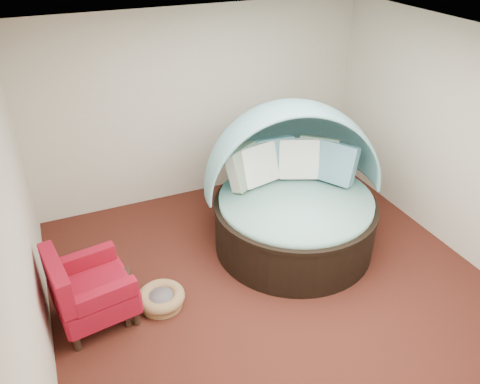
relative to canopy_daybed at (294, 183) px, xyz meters
name	(u,v)px	position (x,y,z in m)	size (l,w,h in m)	color
floor	(274,286)	(-0.62, -0.75, -0.89)	(5.00, 5.00, 0.00)	#4C1D15
wall_back	(200,106)	(-0.62, 1.75, 0.51)	(5.00, 5.00, 0.00)	beige
wall_front	(464,372)	(-0.62, -3.25, 0.51)	(5.00, 5.00, 0.00)	beige
wall_left	(21,244)	(-3.12, -0.75, 0.51)	(5.00, 5.00, 0.00)	beige
wall_right	(461,145)	(1.88, -0.75, 0.51)	(5.00, 5.00, 0.00)	beige
ceiling	(286,49)	(-0.62, -0.75, 1.91)	(5.00, 5.00, 0.00)	white
canopy_daybed	(294,183)	(0.00, 0.00, 0.00)	(2.58, 2.52, 1.91)	black
pet_basket	(161,298)	(-1.94, -0.51, -0.79)	(0.56, 0.56, 0.19)	olive
red_armchair	(87,290)	(-2.68, -0.43, -0.46)	(0.91, 0.91, 0.93)	black
side_table	(109,295)	(-2.49, -0.45, -0.59)	(0.58, 0.58, 0.46)	black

